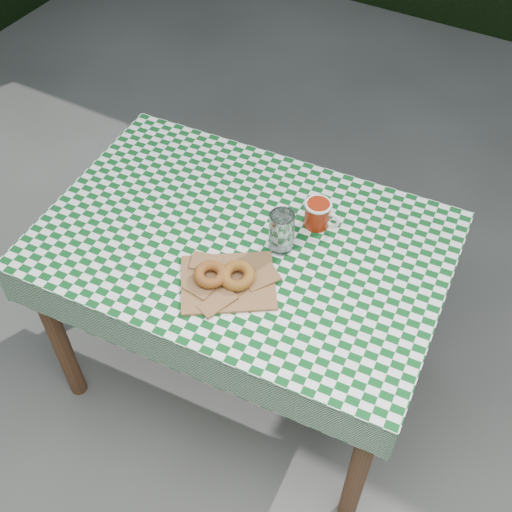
{
  "coord_description": "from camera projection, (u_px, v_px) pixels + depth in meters",
  "views": [
    {
      "loc": [
        0.51,
        -1.22,
        2.16
      ],
      "look_at": [
        -0.08,
        -0.16,
        0.79
      ],
      "focal_mm": 44.65,
      "sensor_mm": 36.0,
      "label": 1
    }
  ],
  "objects": [
    {
      "name": "drinking_glass",
      "position": [
        282.0,
        232.0,
        1.85
      ],
      "size": [
        0.1,
        0.1,
        0.13
      ],
      "primitive_type": "cylinder",
      "rotation": [
        0.0,
        0.0,
        0.5
      ],
      "color": "silver",
      "rests_on": "tablecloth"
    },
    {
      "name": "ground",
      "position": [
        295.0,
        369.0,
        2.49
      ],
      "size": [
        60.0,
        60.0,
        0.0
      ],
      "primitive_type": "plane",
      "color": "#4A4A45",
      "rests_on": "ground"
    },
    {
      "name": "table",
      "position": [
        244.0,
        314.0,
        2.21
      ],
      "size": [
        1.26,
        0.89,
        0.75
      ],
      "primitive_type": "cube",
      "rotation": [
        0.0,
        0.0,
        0.07
      ],
      "color": "brown",
      "rests_on": "ground"
    },
    {
      "name": "bagel_back",
      "position": [
        237.0,
        276.0,
        1.79
      ],
      "size": [
        0.13,
        0.13,
        0.03
      ],
      "primitive_type": "torus",
      "rotation": [
        0.0,
        0.0,
        -0.27
      ],
      "color": "brown",
      "rests_on": "paper_bag"
    },
    {
      "name": "bagel_front",
      "position": [
        210.0,
        275.0,
        1.79
      ],
      "size": [
        0.11,
        0.11,
        0.03
      ],
      "primitive_type": "torus",
      "rotation": [
        0.0,
        0.0,
        0.1
      ],
      "color": "brown",
      "rests_on": "paper_bag"
    },
    {
      "name": "tablecloth",
      "position": [
        242.0,
        240.0,
        1.92
      ],
      "size": [
        1.28,
        0.91,
        0.01
      ],
      "primitive_type": "cube",
      "rotation": [
        0.0,
        0.0,
        0.07
      ],
      "color": "#0B4619",
      "rests_on": "table"
    },
    {
      "name": "coffee_mug",
      "position": [
        317.0,
        214.0,
        1.93
      ],
      "size": [
        0.16,
        0.16,
        0.09
      ],
      "primitive_type": null,
      "rotation": [
        0.0,
        0.0,
        -0.03
      ],
      "color": "maroon",
      "rests_on": "tablecloth"
    },
    {
      "name": "paper_bag",
      "position": [
        228.0,
        282.0,
        1.8
      ],
      "size": [
        0.34,
        0.32,
        0.01
      ],
      "primitive_type": "cube",
      "rotation": [
        0.0,
        0.0,
        0.58
      ],
      "color": "olive",
      "rests_on": "tablecloth"
    }
  ]
}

